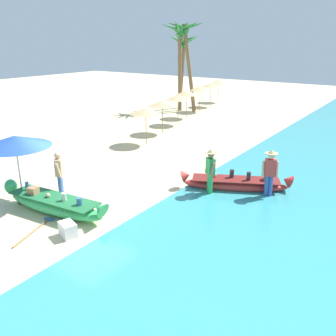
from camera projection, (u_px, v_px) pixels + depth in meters
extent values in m
plane|color=beige|center=(87.00, 199.00, 12.52)|extent=(80.00, 80.00, 0.00)
ellipsoid|color=#38B760|center=(54.00, 205.00, 11.46)|extent=(3.80, 1.22, 0.51)
cone|color=#38B760|center=(14.00, 186.00, 12.19)|extent=(0.48, 0.54, 0.56)
cone|color=#38B760|center=(100.00, 209.00, 10.54)|extent=(0.48, 0.54, 0.56)
cube|color=#1E6435|center=(54.00, 198.00, 11.38)|extent=(3.21, 1.17, 0.04)
cylinder|color=#386699|center=(79.00, 202.00, 10.83)|extent=(0.17, 0.17, 0.24)
cylinder|color=silver|center=(64.00, 197.00, 11.12)|extent=(0.15, 0.15, 0.26)
sphere|color=tan|center=(48.00, 195.00, 11.37)|extent=(0.15, 0.15, 0.15)
cube|color=#9E754C|center=(33.00, 191.00, 11.63)|extent=(0.35, 0.32, 0.23)
cylinder|color=#386699|center=(27.00, 186.00, 11.90)|extent=(0.12, 0.12, 0.29)
ellipsoid|color=red|center=(235.00, 185.00, 13.18)|extent=(3.63, 2.35, 0.44)
cone|color=red|center=(186.00, 176.00, 13.32)|extent=(0.58, 0.60, 0.53)
cone|color=red|center=(287.00, 180.00, 12.86)|extent=(0.58, 0.60, 0.53)
cube|color=maroon|center=(236.00, 179.00, 13.10)|extent=(3.11, 2.09, 0.04)
cube|color=#9E754C|center=(268.00, 177.00, 12.95)|extent=(0.36, 0.35, 0.26)
cylinder|color=#2D2D33|center=(249.00, 176.00, 12.92)|extent=(0.15, 0.15, 0.32)
cylinder|color=#2D2D33|center=(232.00, 174.00, 13.19)|extent=(0.16, 0.16, 0.31)
sphere|color=tan|center=(215.00, 175.00, 13.28)|extent=(0.16, 0.16, 0.16)
cylinder|color=green|center=(210.00, 185.00, 12.67)|extent=(0.14, 0.14, 0.79)
cylinder|color=green|center=(209.00, 184.00, 12.80)|extent=(0.14, 0.14, 0.79)
cube|color=green|center=(210.00, 166.00, 12.51)|extent=(0.42, 0.40, 0.58)
cylinder|color=#9E7051|center=(212.00, 170.00, 12.31)|extent=(0.19, 0.21, 0.53)
cylinder|color=#9E7051|center=(207.00, 166.00, 12.73)|extent=(0.19, 0.21, 0.53)
sphere|color=#9E7051|center=(211.00, 155.00, 12.38)|extent=(0.22, 0.22, 0.22)
cylinder|color=tan|center=(211.00, 153.00, 12.35)|extent=(0.44, 0.44, 0.02)
cone|color=tan|center=(211.00, 151.00, 12.33)|extent=(0.26, 0.26, 0.12)
cylinder|color=#3D5BA8|center=(61.00, 187.00, 12.37)|extent=(0.14, 0.14, 0.92)
cylinder|color=#3D5BA8|center=(61.00, 189.00, 12.24)|extent=(0.14, 0.14, 0.92)
cube|color=tan|center=(59.00, 167.00, 12.06)|extent=(0.40, 0.42, 0.57)
cylinder|color=tan|center=(61.00, 166.00, 12.29)|extent=(0.21, 0.19, 0.52)
cylinder|color=tan|center=(58.00, 171.00, 11.86)|extent=(0.21, 0.19, 0.52)
sphere|color=tan|center=(58.00, 155.00, 11.92)|extent=(0.22, 0.22, 0.22)
cylinder|color=#3D5BA8|center=(270.00, 187.00, 12.48)|extent=(0.14, 0.14, 0.83)
cylinder|color=#3D5BA8|center=(266.00, 187.00, 12.50)|extent=(0.14, 0.14, 0.83)
cube|color=#DB3D38|center=(270.00, 167.00, 12.26)|extent=(0.42, 0.36, 0.59)
cylinder|color=beige|center=(277.00, 169.00, 12.22)|extent=(0.17, 0.22, 0.53)
cylinder|color=beige|center=(263.00, 169.00, 12.28)|extent=(0.17, 0.22, 0.53)
sphere|color=beige|center=(271.00, 156.00, 12.12)|extent=(0.22, 0.22, 0.22)
cylinder|color=tan|center=(272.00, 153.00, 12.09)|extent=(0.44, 0.44, 0.02)
cone|color=tan|center=(272.00, 151.00, 12.07)|extent=(0.26, 0.26, 0.12)
cylinder|color=#B7B7BC|center=(19.00, 171.00, 11.88)|extent=(0.05, 0.05, 2.30)
cone|color=blue|center=(15.00, 141.00, 11.55)|extent=(2.26, 2.26, 0.36)
cylinder|color=#333338|center=(24.00, 202.00, 12.25)|extent=(0.36, 0.36, 0.06)
cylinder|color=#8E6B47|center=(146.00, 126.00, 18.88)|extent=(0.04, 0.04, 1.90)
cone|color=tan|center=(146.00, 111.00, 18.61)|extent=(1.60, 1.60, 0.32)
cylinder|color=#8E6B47|center=(162.00, 117.00, 21.13)|extent=(0.04, 0.04, 1.90)
cone|color=tan|center=(162.00, 103.00, 20.87)|extent=(1.60, 1.60, 0.32)
cylinder|color=#8E6B47|center=(178.00, 110.00, 23.32)|extent=(0.04, 0.04, 1.90)
cone|color=tan|center=(178.00, 97.00, 23.06)|extent=(1.60, 1.60, 0.32)
cylinder|color=#8E6B47|center=(187.00, 104.00, 25.36)|extent=(0.04, 0.04, 1.90)
cone|color=tan|center=(187.00, 93.00, 25.10)|extent=(1.60, 1.60, 0.32)
cylinder|color=#8E6B47|center=(200.00, 99.00, 27.61)|extent=(0.04, 0.04, 1.90)
cone|color=tan|center=(200.00, 88.00, 27.35)|extent=(1.60, 1.60, 0.32)
cylinder|color=#8E6B47|center=(211.00, 95.00, 29.65)|extent=(0.04, 0.04, 1.90)
cone|color=tan|center=(211.00, 85.00, 29.39)|extent=(1.60, 1.60, 0.32)
cylinder|color=#8E6B47|center=(218.00, 91.00, 31.81)|extent=(0.04, 0.04, 1.90)
cone|color=tan|center=(219.00, 82.00, 31.55)|extent=(1.60, 1.60, 0.32)
cylinder|color=brown|center=(182.00, 74.00, 28.43)|extent=(0.67, 0.28, 5.38)
cone|color=#337F3D|center=(189.00, 39.00, 27.29)|extent=(1.46, 0.41, 0.81)
cone|color=#337F3D|center=(190.00, 41.00, 27.77)|extent=(1.05, 1.82, 1.09)
cone|color=#337F3D|center=(182.00, 41.00, 27.87)|extent=(1.43, 1.05, 1.08)
cone|color=#337F3D|center=(178.00, 41.00, 27.48)|extent=(1.51, 1.34, 1.11)
cone|color=#337F3D|center=(182.00, 39.00, 27.01)|extent=(0.82, 2.03, 0.84)
cylinder|color=brown|center=(180.00, 69.00, 27.40)|extent=(0.39, 0.28, 6.17)
cone|color=#337F3D|center=(185.00, 27.00, 26.20)|extent=(1.66, 0.36, 0.71)
cone|color=#337F3D|center=(184.00, 30.00, 26.72)|extent=(0.79, 1.41, 1.11)
cone|color=#337F3D|center=(177.00, 27.00, 26.79)|extent=(1.41, 1.14, 0.76)
cone|color=#337F3D|center=(172.00, 28.00, 26.49)|extent=(1.77, 1.29, 0.95)
cone|color=#337F3D|center=(178.00, 29.00, 26.06)|extent=(1.01, 1.67, 1.12)
cylinder|color=brown|center=(189.00, 69.00, 27.19)|extent=(1.28, 0.28, 6.31)
cone|color=#287033|center=(189.00, 26.00, 26.22)|extent=(1.68, 0.46, 0.92)
cone|color=#287033|center=(192.00, 26.00, 26.56)|extent=(1.67, 1.66, 0.88)
cone|color=#287033|center=(187.00, 28.00, 26.93)|extent=(0.56, 1.74, 1.22)
cone|color=#287033|center=(181.00, 27.00, 26.84)|extent=(1.65, 0.95, 0.96)
cone|color=#287033|center=(178.00, 26.00, 26.48)|extent=(1.61, 1.17, 0.72)
cone|color=#287033|center=(180.00, 27.00, 26.17)|extent=(0.52, 1.66, 0.98)
cone|color=#287033|center=(186.00, 26.00, 26.02)|extent=(1.53, 1.55, 0.88)
cube|color=silver|center=(68.00, 230.00, 10.10)|extent=(0.61, 0.51, 0.41)
cylinder|color=#8E6B47|center=(32.00, 232.00, 10.32)|extent=(0.60, 1.61, 0.05)
ellipsoid|color=#2D60B7|center=(49.00, 219.00, 11.09)|extent=(0.41, 0.31, 0.03)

